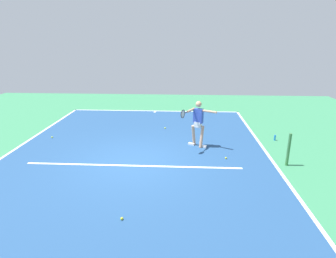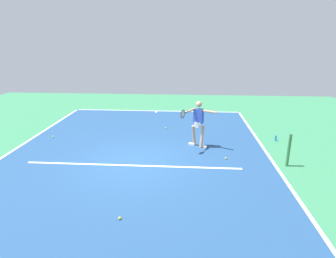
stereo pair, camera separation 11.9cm
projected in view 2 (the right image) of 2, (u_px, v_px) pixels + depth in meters
name	position (u px, v px, depth m)	size (l,w,h in m)	color
ground_plane	(134.00, 161.00, 9.28)	(23.47, 23.47, 0.00)	#388456
court_surface	(134.00, 161.00, 9.28)	(9.21, 13.76, 0.00)	navy
court_line_baseline_near	(157.00, 111.00, 15.77)	(9.21, 0.10, 0.01)	white
court_line_sideline_left	(275.00, 165.00, 8.98)	(0.10, 13.76, 0.01)	white
court_line_sideline_right	(2.00, 157.00, 9.58)	(0.10, 13.76, 0.01)	white
court_line_service	(132.00, 165.00, 8.98)	(6.91, 0.10, 0.01)	white
court_line_centre_mark	(156.00, 112.00, 15.58)	(0.10, 0.30, 0.01)	white
net_post	(289.00, 150.00, 8.79)	(0.09, 0.09, 1.07)	#38753D
tennis_player	(198.00, 121.00, 10.27)	(1.28, 1.06, 1.73)	tan
tennis_ball_by_baseline	(53.00, 137.00, 11.52)	(0.07, 0.07, 0.07)	#C6E53D
tennis_ball_near_player	(120.00, 218.00, 6.29)	(0.07, 0.07, 0.07)	yellow
tennis_ball_centre_court	(226.00, 158.00, 9.44)	(0.07, 0.07, 0.07)	yellow
tennis_ball_by_sideline	(166.00, 128.00, 12.64)	(0.07, 0.07, 0.07)	#CCE033
water_bottle	(276.00, 138.00, 11.12)	(0.07, 0.07, 0.22)	blue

